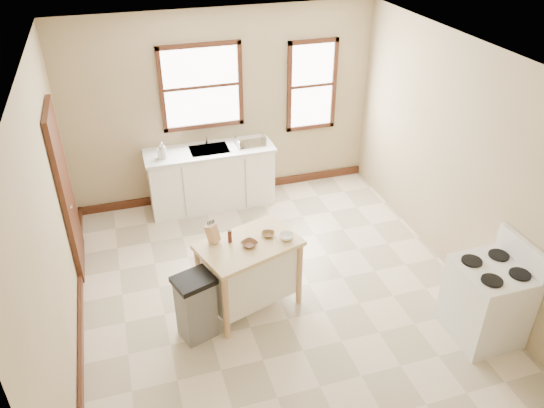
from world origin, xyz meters
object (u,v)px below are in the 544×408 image
Objects in this scene: dish_rack at (251,141)px; trash_bin at (196,307)px; pepper_grinder at (230,236)px; bowl_b at (268,234)px; bowl_a at (249,244)px; gas_stove at (489,292)px; soap_bottle_a at (163,150)px; kitchen_island at (250,275)px; knife_block at (213,234)px; soap_bottle_b at (161,152)px; bowl_c at (286,237)px.

trash_bin is (-1.31, -2.59, -0.59)m from dish_rack.
pepper_grinder is 1.01× the size of bowl_b.
pepper_grinder is 0.82m from trash_bin.
bowl_a is 2.54m from gas_stove.
bowl_b is at bearing -59.71° from soap_bottle_a.
bowl_a is at bearing -34.27° from pepper_grinder.
kitchen_island is 0.66m from knife_block.
soap_bottle_b is 1.30m from dish_rack.
bowl_c is 2.18m from gas_stove.
dish_rack is at bearing 2.18° from soap_bottle_b.
knife_block reaches higher than pepper_grinder.
kitchen_island is at bearing -74.70° from soap_bottle_b.
soap_bottle_b is 2.34m from bowl_b.
dish_rack is 2.96m from trash_bin.
bowl_c is at bearing -33.06° from bowl_b.
soap_bottle_a reaches higher than bowl_c.
trash_bin is at bearing -158.34° from bowl_b.
dish_rack is at bearing 74.42° from bowl_a.
trash_bin is (-0.66, -0.24, -0.51)m from bowl_a.
knife_block is (0.29, -2.10, -0.04)m from soap_bottle_b.
knife_block is 0.80m from bowl_c.
bowl_b is (0.25, 0.12, -0.00)m from bowl_a.
gas_stove is (2.44, -1.25, -0.37)m from pepper_grinder.
trash_bin is at bearing -167.21° from bowl_c.
soap_bottle_a is at bearing 87.63° from kitchen_island.
knife_block is at bearing 166.82° from bowl_c.
bowl_c reaches higher than bowl_b.
gas_stove reaches higher than bowl_c.
pepper_grinder reaches higher than bowl_c.
gas_stove is at bearing -66.52° from knife_block.
bowl_b is 2.38m from gas_stove.
soap_bottle_b is at bearing 166.81° from soap_bottle_a.
bowl_a is at bearing 1.87° from trash_bin.
soap_bottle_b is 0.45× the size of dish_rack.
trash_bin is (-0.47, -0.37, -0.56)m from pepper_grinder.
pepper_grinder is 0.43m from bowl_b.
bowl_b reaches higher than trash_bin.
kitchen_island is 0.93× the size of gas_stove.
gas_stove reaches higher than knife_block.
pepper_grinder is (0.46, -2.16, -0.07)m from soap_bottle_b.
bowl_a is (0.62, -2.27, -0.15)m from soap_bottle_a.
knife_block is 1.33× the size of pepper_grinder.
soap_bottle_b is 2.12m from knife_block.
pepper_grinder is (-0.84, -2.22, -0.03)m from dish_rack.
bowl_a is 0.15× the size of gas_stove.
bowl_b is 0.21m from bowl_c.
dish_rack is at bearing 56.31° from kitchen_island.
bowl_c is (-0.23, -2.35, -0.08)m from dish_rack.
knife_block is at bearing 152.70° from bowl_a.
bowl_c is at bearing -23.70° from kitchen_island.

